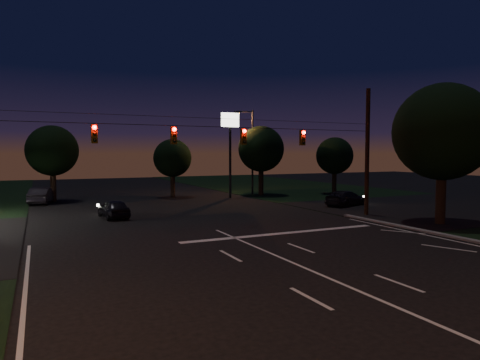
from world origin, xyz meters
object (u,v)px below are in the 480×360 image
utility_pole_right (366,215)px  tree_right_near (441,133)px  car_oncoming_b (42,195)px  car_cross (346,198)px  car_oncoming_a (114,209)px

utility_pole_right → tree_right_near: (1.53, -4.83, 5.68)m
tree_right_near → car_oncoming_b: bearing=135.0°
tree_right_near → car_cross: tree_right_near is taller
tree_right_near → car_oncoming_a: 21.90m
utility_pole_right → car_oncoming_b: 27.45m
utility_pole_right → car_cross: (2.18, 4.93, 0.64)m
utility_pole_right → tree_right_near: size_ratio=1.03×
tree_right_near → car_oncoming_b: size_ratio=2.00×
car_oncoming_b → car_cross: 26.45m
utility_pole_right → car_oncoming_b: utility_pole_right is taller
car_oncoming_b → car_cross: car_oncoming_b is taller
utility_pole_right → tree_right_near: 7.61m
car_oncoming_a → car_cross: car_cross is taller
tree_right_near → utility_pole_right: bearing=107.5°
car_oncoming_a → car_cross: 18.83m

